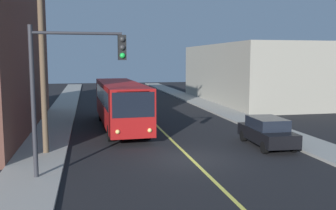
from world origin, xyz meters
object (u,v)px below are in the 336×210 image
at_px(city_bus, 120,102).
at_px(parked_car_black, 267,132).
at_px(traffic_signal_left_corner, 73,73).
at_px(utility_pole_near, 41,22).

relative_size(city_bus, parked_car_black, 2.74).
xyz_separation_m(city_bus, traffic_signal_left_corner, (-2.76, -10.93, 2.49)).
xyz_separation_m(city_bus, parked_car_black, (7.48, -7.37, -0.98)).
relative_size(city_bus, utility_pole_near, 1.03).
height_order(utility_pole_near, traffic_signal_left_corner, utility_pole_near).
bearing_deg(traffic_signal_left_corner, city_bus, 75.84).
relative_size(parked_car_black, traffic_signal_left_corner, 0.74).
height_order(city_bus, utility_pole_near, utility_pole_near).
distance_m(city_bus, parked_car_black, 10.55).
distance_m(city_bus, utility_pole_near, 9.43).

